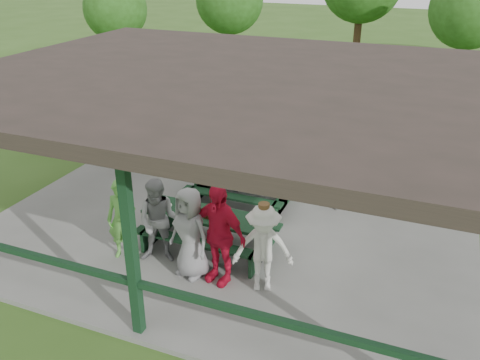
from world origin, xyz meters
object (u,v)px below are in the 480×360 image
at_px(contestant_green, 122,220).
at_px(pickup_truck, 404,99).
at_px(contestant_grey_left, 159,221).
at_px(contestant_white_fedora, 263,249).
at_px(contestant_red, 218,234).
at_px(farm_trailer, 230,83).
at_px(spectator_grey, 330,172).
at_px(spectator_blue, 201,139).
at_px(picnic_table_near, 209,226).
at_px(contestant_grey_mid, 190,233).
at_px(picnic_table_far, 241,185).
at_px(spectator_lblue, 242,162).

xyz_separation_m(contestant_green, pickup_truck, (4.00, 11.23, -0.20)).
height_order(contestant_grey_left, contestant_white_fedora, contestant_grey_left).
bearing_deg(contestant_green, contestant_grey_left, -1.24).
relative_size(contestant_red, farm_trailer, 0.48).
bearing_deg(contestant_white_fedora, pickup_truck, 64.87).
height_order(contestant_grey_left, spectator_grey, contestant_grey_left).
xyz_separation_m(spectator_blue, spectator_grey, (3.57, -0.63, -0.10)).
height_order(spectator_blue, farm_trailer, spectator_blue).
bearing_deg(picnic_table_near, spectator_blue, 118.20).
bearing_deg(contestant_green, picnic_table_near, 20.04).
distance_m(spectator_grey, pickup_truck, 7.64).
bearing_deg(contestant_grey_mid, contestant_green, -164.62).
bearing_deg(contestant_grey_mid, farm_trailer, 126.61).
xyz_separation_m(picnic_table_near, picnic_table_far, (-0.13, 2.00, -0.01)).
bearing_deg(pickup_truck, contestant_grey_left, -177.71).
bearing_deg(spectator_grey, contestant_red, 83.63).
height_order(picnic_table_near, contestant_grey_left, contestant_grey_left).
relative_size(contestant_red, contestant_white_fedora, 1.13).
bearing_deg(picnic_table_near, contestant_red, -55.75).
distance_m(contestant_green, spectator_grey, 4.79).
bearing_deg(farm_trailer, spectator_lblue, -67.81).
bearing_deg(spectator_blue, picnic_table_far, 132.17).
distance_m(contestant_green, spectator_lblue, 3.74).
distance_m(picnic_table_far, pickup_truck, 8.77).
bearing_deg(spectator_blue, farm_trailer, -81.27).
distance_m(picnic_table_far, contestant_red, 3.04).
bearing_deg(picnic_table_far, contestant_red, -75.48).
relative_size(picnic_table_near, picnic_table_far, 1.11).
xyz_separation_m(contestant_grey_left, spectator_blue, (-1.15, 4.12, 0.06)).
relative_size(spectator_blue, farm_trailer, 0.46).
height_order(picnic_table_near, contestant_red, contestant_red).
distance_m(contestant_white_fedora, spectator_grey, 3.61).
bearing_deg(contestant_green, farm_trailer, 89.45).
bearing_deg(contestant_green, contestant_grey_mid, -15.05).
relative_size(picnic_table_far, pickup_truck, 0.47).
bearing_deg(farm_trailer, picnic_table_far, -68.29).
bearing_deg(pickup_truck, contestant_green, 179.23).
xyz_separation_m(contestant_green, contestant_red, (1.98, -0.00, 0.15)).
height_order(picnic_table_far, spectator_blue, spectator_blue).
bearing_deg(contestant_red, spectator_grey, 85.73).
height_order(spectator_grey, farm_trailer, spectator_grey).
bearing_deg(picnic_table_near, pickup_truck, 75.68).
relative_size(contestant_green, contestant_white_fedora, 0.96).
height_order(contestant_grey_mid, pickup_truck, contestant_grey_mid).
xyz_separation_m(spectator_grey, pickup_truck, (0.87, 7.59, -0.20)).
distance_m(contestant_grey_left, contestant_white_fedora, 2.08).
bearing_deg(contestant_grey_left, farm_trailer, 89.91).
relative_size(contestant_red, spectator_grey, 1.18).
distance_m(picnic_table_near, spectator_grey, 3.26).
xyz_separation_m(contestant_red, spectator_lblue, (-1.00, 3.61, -0.23)).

